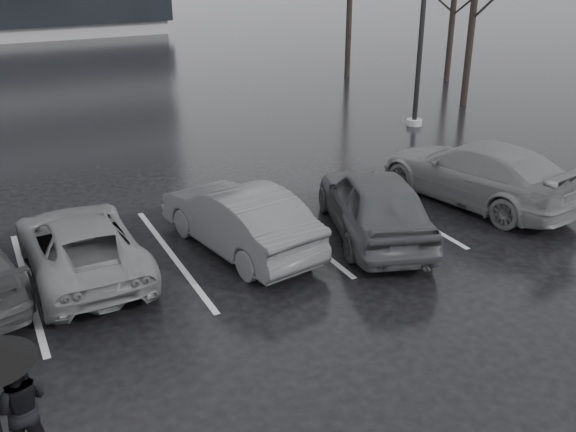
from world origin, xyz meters
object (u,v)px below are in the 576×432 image
(car_east, at_px, (477,172))
(pedestrian_right, at_px, (20,406))
(car_west_a, at_px, (239,218))
(car_west_b, at_px, (81,245))
(car_main, at_px, (374,203))
(tree_ne, at_px, (454,1))

(car_east, height_order, pedestrian_right, pedestrian_right)
(car_east, xyz_separation_m, pedestrian_right, (-10.87, -4.03, 0.00))
(car_west_a, relative_size, car_west_b, 0.97)
(car_west_a, bearing_deg, car_main, 155.86)
(car_west_b, distance_m, tree_ne, 21.87)
(car_west_a, xyz_separation_m, car_east, (6.21, -0.17, 0.06))
(pedestrian_right, bearing_deg, car_west_a, -124.58)
(tree_ne, bearing_deg, car_east, -127.33)
(car_west_a, bearing_deg, pedestrian_right, 31.77)
(car_west_b, xyz_separation_m, tree_ne, (18.44, 11.39, 2.90))
(car_east, bearing_deg, tree_ne, -138.32)
(car_west_a, height_order, tree_ne, tree_ne)
(pedestrian_right, distance_m, tree_ne, 25.74)
(tree_ne, bearing_deg, car_main, -134.98)
(car_main, relative_size, pedestrian_right, 2.94)
(pedestrian_right, bearing_deg, car_main, -141.67)
(car_west_a, height_order, pedestrian_right, pedestrian_right)
(car_east, relative_size, pedestrian_right, 3.42)
(car_west_a, height_order, car_west_b, car_west_a)
(car_main, height_order, car_east, car_main)
(car_west_a, distance_m, tree_ne, 19.54)
(car_west_b, bearing_deg, car_main, 168.57)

